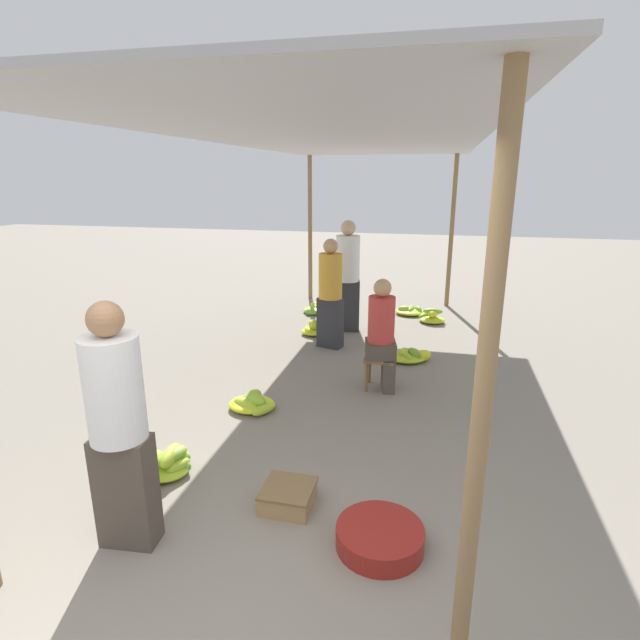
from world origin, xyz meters
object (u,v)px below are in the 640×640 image
vendor_seated (382,333)px  banana_pile_left_1 (252,403)px  banana_pile_left_3 (319,309)px  banana_pile_left_0 (166,464)px  crate_near (288,496)px  banana_pile_right_2 (407,356)px  banana_pile_right_0 (431,317)px  basin_black (380,537)px  shopper_walking_far (330,292)px  shopper_walking_mid (348,275)px  banana_pile_right_1 (410,311)px  vendor_foreground (118,425)px  banana_pile_left_2 (315,329)px  stool (380,363)px

vendor_seated → banana_pile_left_1: bearing=-145.7°
vendor_seated → banana_pile_left_3: bearing=115.7°
banana_pile_left_0 → crate_near: bearing=-8.1°
banana_pile_right_2 → banana_pile_right_0: bearing=82.1°
basin_black → shopper_walking_far: bearing=107.0°
vendor_seated → shopper_walking_mid: (-0.79, 2.13, 0.23)m
banana_pile_left_0 → banana_pile_right_1: size_ratio=0.99×
vendor_foreground → banana_pile_right_2: 4.27m
banana_pile_left_2 → shopper_walking_far: shopper_walking_far is taller
banana_pile_left_0 → banana_pile_left_3: banana_pile_left_0 is taller
vendor_foreground → vendor_seated: bearing=65.4°
banana_pile_left_2 → banana_pile_left_3: banana_pile_left_2 is taller
banana_pile_left_3 → shopper_walking_mid: (0.69, -0.95, 0.83)m
banana_pile_left_2 → shopper_walking_far: (0.36, -0.52, 0.72)m
vendor_foreground → banana_pile_left_1: vendor_foreground is taller
basin_black → banana_pile_right_1: (-0.17, 5.92, -0.01)m
vendor_foreground → banana_pile_left_3: size_ratio=2.98×
banana_pile_left_3 → banana_pile_right_0: banana_pile_right_0 is taller
banana_pile_left_1 → stool: bearing=34.8°
banana_pile_left_0 → stool: bearing=55.4°
banana_pile_right_2 → banana_pile_left_1: bearing=-129.0°
stool → banana_pile_right_2: 1.05m
shopper_walking_mid → banana_pile_right_1: bearing=52.7°
shopper_walking_far → banana_pile_left_3: bearing=108.5°
banana_pile_left_1 → banana_pile_right_2: size_ratio=0.84×
banana_pile_left_3 → shopper_walking_far: shopper_walking_far is taller
vendor_foreground → shopper_walking_mid: (0.54, 5.04, 0.03)m
vendor_foreground → vendor_seated: size_ratio=1.29×
vendor_seated → crate_near: 2.42m
stool → crate_near: bearing=-99.8°
vendor_foreground → banana_pile_left_3: bearing=91.4°
banana_pile_left_2 → banana_pile_right_0: 2.06m
banana_pile_left_2 → stool: bearing=-55.9°
crate_near → banana_pile_right_0: bearing=80.0°
stool → banana_pile_left_1: bearing=-145.2°
banana_pile_left_0 → banana_pile_left_1: bearing=78.9°
vendor_seated → basin_black: (0.30, -2.58, -0.59)m
banana_pile_left_0 → crate_near: size_ratio=1.46×
stool → crate_near: 2.36m
stool → vendor_seated: bearing=-10.6°
basin_black → banana_pile_right_2: (-0.06, 3.57, -0.00)m
banana_pile_left_1 → crate_near: bearing=-60.0°
vendor_seated → banana_pile_right_0: vendor_seated is taller
banana_pile_right_1 → banana_pile_right_0: bearing=-49.0°
banana_pile_left_0 → banana_pile_left_1: size_ratio=1.01×
basin_black → banana_pile_left_2: 4.64m
crate_near → banana_pile_left_1: bearing=120.0°
shopper_walking_mid → banana_pile_right_0: bearing=31.0°
vendor_seated → banana_pile_left_1: 1.63m
banana_pile_right_2 → stool: bearing=-104.6°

